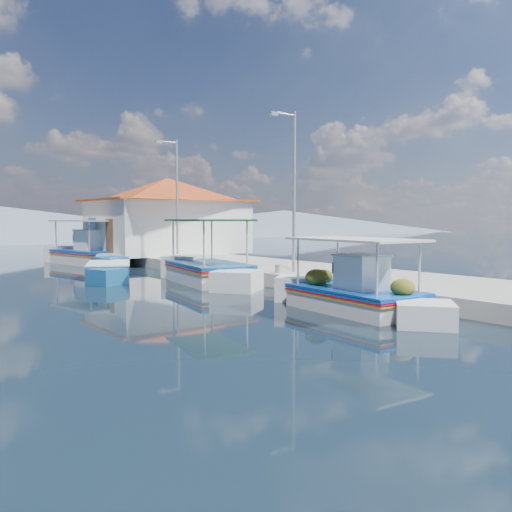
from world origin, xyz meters
TOP-DOWN VIEW (x-y plane):
  - ground at (0.00, 0.00)m, footprint 160.00×160.00m
  - quay at (5.90, 6.00)m, footprint 5.00×44.00m
  - bollards at (3.80, 5.25)m, footprint 0.20×17.20m
  - main_caique at (1.99, -3.37)m, footprint 2.28×6.67m
  - caique_green_canopy at (2.28, 4.50)m, footprint 3.01×7.28m
  - caique_blue_hull at (-0.24, 8.28)m, footprint 3.15×5.21m
  - caique_far at (1.73, 16.16)m, footprint 3.16×7.55m
  - harbor_building at (6.20, 15.00)m, footprint 10.49×10.49m
  - lamp_post_near at (4.51, 2.00)m, footprint 1.21×0.14m
  - lamp_post_far at (4.51, 11.00)m, footprint 1.21×0.14m
  - mountain_ridge at (6.54, 56.00)m, footprint 171.40×96.00m

SIDE VIEW (x-z plane):
  - ground at x=0.00m, z-range 0.00..0.00m
  - quay at x=5.90m, z-range 0.00..0.50m
  - caique_blue_hull at x=-0.24m, z-range -0.23..0.78m
  - caique_green_canopy at x=2.28m, z-range -0.97..1.79m
  - main_caique at x=1.99m, z-range -0.68..1.52m
  - caique_far at x=1.73m, z-range -0.85..1.84m
  - bollards at x=3.80m, z-range 0.50..0.80m
  - mountain_ridge at x=6.54m, z-range -0.71..4.79m
  - harbor_building at x=6.20m, z-range 0.58..4.98m
  - lamp_post_near at x=4.51m, z-range 0.85..6.85m
  - lamp_post_far at x=4.51m, z-range 0.85..6.85m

